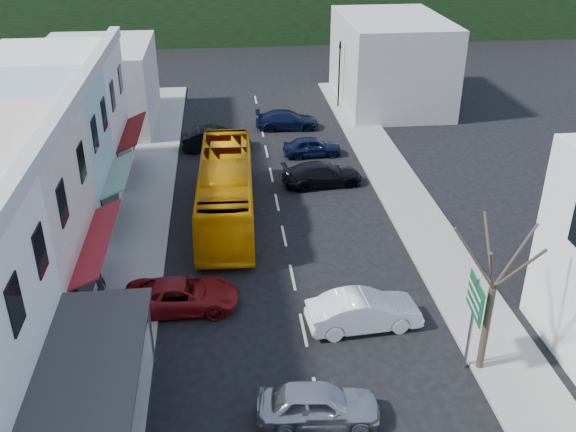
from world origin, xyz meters
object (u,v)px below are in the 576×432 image
object	(u,v)px
pedestrian_left	(101,290)
street_tree	(493,288)
car_silver	(318,404)
direction_sign	(471,325)
bus	(226,192)
car_white	(364,313)
car_red	(182,295)
traffic_signal	(339,75)

from	to	relation	value
pedestrian_left	street_tree	xyz separation A→B (m)	(14.69, -5.43, 2.68)
car_silver	direction_sign	xyz separation A→B (m)	(5.94, 2.08, 1.29)
direction_sign	pedestrian_left	bearing A→B (deg)	165.67
pedestrian_left	direction_sign	size ratio (longest dim) A/B	0.43
bus	car_white	size ratio (longest dim) A/B	2.64
direction_sign	street_tree	distance (m)	1.77
car_white	street_tree	bearing A→B (deg)	-133.83
car_red	pedestrian_left	bearing A→B (deg)	86.49
pedestrian_left	street_tree	size ratio (longest dim) A/B	0.23
pedestrian_left	street_tree	bearing A→B (deg)	-98.16
car_red	traffic_signal	xyz separation A→B (m)	(11.60, 27.03, 2.01)
pedestrian_left	direction_sign	xyz separation A→B (m)	(14.19, -5.27, 0.99)
street_tree	car_red	bearing A→B (deg)	155.38
car_silver	street_tree	xyz separation A→B (m)	(6.44, 1.91, 2.98)
car_white	pedestrian_left	size ratio (longest dim) A/B	2.59
bus	traffic_signal	distance (m)	20.94
car_white	pedestrian_left	xyz separation A→B (m)	(-10.87, 2.36, 0.30)
pedestrian_left	bus	bearing A→B (deg)	-21.84
bus	traffic_signal	bearing A→B (deg)	65.10
pedestrian_left	traffic_signal	size ratio (longest dim) A/B	0.31
street_tree	traffic_signal	bearing A→B (deg)	89.47
car_red	pedestrian_left	xyz separation A→B (m)	(-3.39, 0.25, 0.30)
bus	car_silver	size ratio (longest dim) A/B	2.64
bus	car_red	bearing A→B (deg)	-101.95
car_white	street_tree	world-z (taller)	street_tree
car_white	street_tree	size ratio (longest dim) A/B	0.60
direction_sign	car_red	bearing A→B (deg)	161.13
car_white	direction_sign	bearing A→B (deg)	-136.25
direction_sign	street_tree	world-z (taller)	street_tree
car_white	traffic_signal	size ratio (longest dim) A/B	0.81
car_silver	pedestrian_left	distance (m)	11.04
car_silver	direction_sign	size ratio (longest dim) A/B	1.11
car_red	direction_sign	bearing A→B (deg)	-114.14
car_silver	car_white	bearing A→B (deg)	-22.83
bus	car_silver	xyz separation A→B (m)	(2.75, -15.49, -0.85)
bus	traffic_signal	size ratio (longest dim) A/B	2.14
direction_sign	traffic_signal	size ratio (longest dim) A/B	0.73
car_white	direction_sign	xyz separation A→B (m)	(3.31, -2.91, 1.29)
street_tree	pedestrian_left	bearing A→B (deg)	159.71
traffic_signal	car_silver	bearing A→B (deg)	74.22
car_white	street_tree	distance (m)	5.73
street_tree	car_silver	bearing A→B (deg)	-163.45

